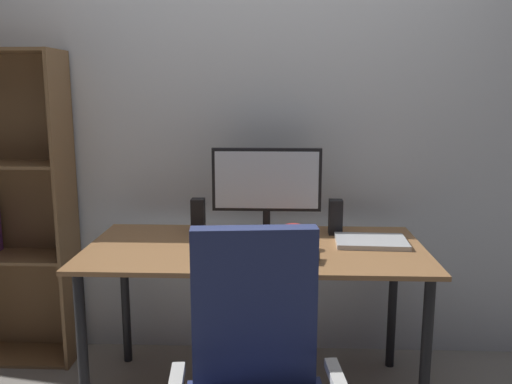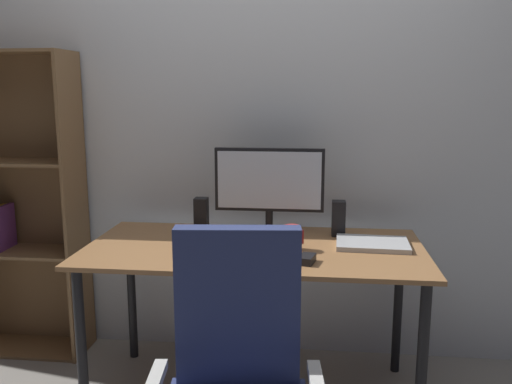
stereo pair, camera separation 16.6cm
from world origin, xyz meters
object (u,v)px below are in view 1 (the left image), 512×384
at_px(keyboard, 265,259).
at_px(laptop, 371,241).
at_px(mouse, 311,258).
at_px(speaker_right, 336,217).
at_px(coffee_mug, 293,237).
at_px(desk, 255,264).
at_px(monitor, 267,185).
at_px(speaker_left, 198,216).
at_px(bookshelf, 8,213).

bearing_deg(keyboard, laptop, 31.59).
relative_size(mouse, laptop, 0.30).
distance_m(laptop, speaker_right, 0.23).
bearing_deg(coffee_mug, desk, 168.35).
distance_m(monitor, keyboard, 0.50).
height_order(keyboard, mouse, mouse).
relative_size(speaker_left, bookshelf, 0.10).
relative_size(coffee_mug, laptop, 0.34).
distance_m(mouse, speaker_right, 0.47).
bearing_deg(coffee_mug, mouse, -69.07).
xyz_separation_m(mouse, coffee_mug, (-0.07, 0.18, 0.04)).
height_order(mouse, speaker_left, speaker_left).
bearing_deg(keyboard, mouse, 1.17).
relative_size(desk, speaker_left, 8.91).
relative_size(coffee_mug, bookshelf, 0.07).
bearing_deg(speaker_left, monitor, 1.35).
xyz_separation_m(coffee_mug, laptop, (0.36, 0.10, -0.04)).
xyz_separation_m(speaker_left, bookshelf, (-1.03, 0.14, -0.03)).
distance_m(mouse, coffee_mug, 0.19).
bearing_deg(desk, monitor, 78.72).
xyz_separation_m(speaker_left, speaker_right, (0.67, 0.00, 0.00)).
relative_size(keyboard, speaker_right, 1.71).
xyz_separation_m(coffee_mug, speaker_right, (0.21, 0.26, 0.03)).
bearing_deg(speaker_right, coffee_mug, -129.13).
height_order(desk, speaker_left, speaker_left).
xyz_separation_m(laptop, speaker_left, (-0.82, 0.16, 0.07)).
height_order(speaker_left, speaker_right, same).
distance_m(keyboard, mouse, 0.19).
bearing_deg(coffee_mug, monitor, 115.02).
height_order(speaker_right, bookshelf, bookshelf).
xyz_separation_m(mouse, speaker_right, (0.14, 0.44, 0.07)).
bearing_deg(speaker_left, mouse, -39.63).
height_order(monitor, laptop, monitor).
distance_m(desk, monitor, 0.40).
distance_m(speaker_right, bookshelf, 1.70).
bearing_deg(mouse, speaker_right, 85.53).
bearing_deg(speaker_left, keyboard, -52.12).
bearing_deg(laptop, coffee_mug, -162.43).
xyz_separation_m(keyboard, speaker_left, (-0.34, 0.43, 0.08)).
bearing_deg(bookshelf, laptop, -9.49).
xyz_separation_m(keyboard, laptop, (0.48, 0.27, 0.00)).
bearing_deg(monitor, speaker_right, -1.35).
height_order(desk, bookshelf, bookshelf).
bearing_deg(laptop, bookshelf, 173.07).
relative_size(mouse, coffee_mug, 0.88).
bearing_deg(monitor, keyboard, -89.67).
relative_size(monitor, speaker_left, 3.11).
height_order(desk, coffee_mug, coffee_mug).
height_order(keyboard, coffee_mug, coffee_mug).
distance_m(keyboard, coffee_mug, 0.22).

